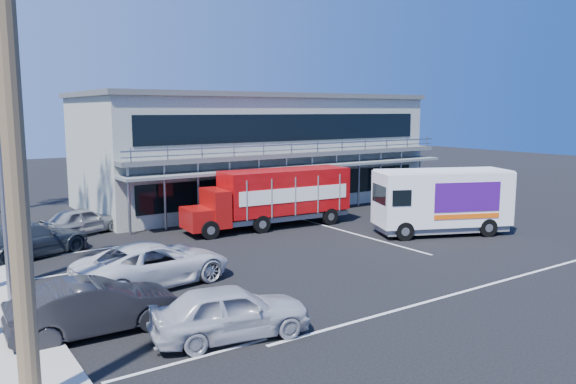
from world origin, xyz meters
TOP-DOWN VIEW (x-y plane):
  - ground at (0.00, 0.00)m, footprint 120.00×120.00m
  - building at (3.00, 14.94)m, footprint 22.40×12.00m
  - light_pole_near at (-14.20, 1.00)m, footprint 0.50×0.25m
  - red_truck at (-0.43, 6.85)m, footprint 9.30×2.84m
  - white_van at (5.62, 0.65)m, footprint 7.06×4.75m
  - parked_car_a at (-9.50, -4.93)m, footprint 4.66×2.55m
  - parked_car_b at (-12.50, -2.50)m, footprint 4.69×1.75m
  - parked_car_c at (-9.50, 0.80)m, footprint 5.94×3.41m
  - parked_car_d at (-12.50, 7.60)m, footprint 5.55×3.79m
  - parked_car_e at (-9.50, 10.80)m, footprint 4.40×2.95m

SIDE VIEW (x-z plane):
  - ground at x=0.00m, z-range 0.00..0.00m
  - parked_car_e at x=-9.50m, z-range 0.00..1.39m
  - parked_car_d at x=-12.50m, z-range 0.00..1.49m
  - parked_car_a at x=-9.50m, z-range 0.00..1.50m
  - parked_car_b at x=-12.50m, z-range 0.00..1.53m
  - parked_car_c at x=-9.50m, z-range 0.00..1.56m
  - red_truck at x=-0.43m, z-range 0.15..3.24m
  - white_van at x=5.62m, z-range 0.10..3.37m
  - building at x=3.00m, z-range 0.01..7.31m
  - light_pole_near at x=-14.20m, z-range 0.46..8.55m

